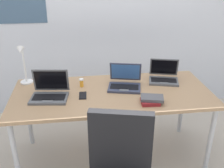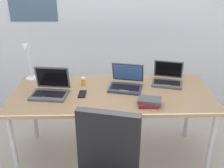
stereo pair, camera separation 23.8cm
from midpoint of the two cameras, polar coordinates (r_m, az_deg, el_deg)
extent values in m
plane|color=#B7AD9E|center=(2.83, 2.50, -15.31)|extent=(12.00, 12.00, 0.00)
cube|color=silver|center=(3.30, 1.72, 15.77)|extent=(6.00, 0.12, 2.60)
cube|color=#9E7A56|center=(2.42, 2.81, -2.10)|extent=(1.80, 0.80, 0.03)
cylinder|color=#B2B5BA|center=(2.43, -17.61, -13.71)|extent=(0.04, 0.04, 0.71)
cylinder|color=#B2B5BA|center=(2.54, 22.95, -12.74)|extent=(0.04, 0.04, 0.71)
cylinder|color=#B2B5BA|center=(2.97, -14.26, -5.58)|extent=(0.04, 0.04, 0.71)
cylinder|color=#B2B5BA|center=(3.06, 18.17, -5.12)|extent=(0.04, 0.04, 0.71)
cylinder|color=white|center=(2.76, -14.43, 1.15)|extent=(0.12, 0.12, 0.02)
cylinder|color=white|center=(2.70, -14.83, 4.61)|extent=(0.02, 0.02, 0.34)
cylinder|color=white|center=(2.61, -15.42, 7.80)|extent=(0.01, 0.08, 0.01)
cone|color=white|center=(2.57, -15.62, 7.54)|extent=(0.07, 0.09, 0.09)
cube|color=#515459|center=(2.38, -10.55, -2.42)|extent=(0.34, 0.25, 0.02)
cube|color=black|center=(2.37, -10.57, -2.18)|extent=(0.29, 0.15, 0.00)
cube|color=#595B60|center=(2.31, -11.04, -2.96)|extent=(0.09, 0.06, 0.00)
cube|color=#515459|center=(2.43, -9.97, 1.35)|extent=(0.32, 0.08, 0.21)
cube|color=black|center=(2.43, -10.00, 1.31)|extent=(0.28, 0.07, 0.18)
cube|color=#33384C|center=(2.47, 5.61, -1.03)|extent=(0.34, 0.27, 0.02)
cube|color=black|center=(2.46, 5.62, -0.78)|extent=(0.28, 0.17, 0.00)
cube|color=#595B60|center=(2.40, 5.42, -1.46)|extent=(0.09, 0.06, 0.00)
cube|color=#33384C|center=(2.55, 6.08, 2.45)|extent=(0.31, 0.14, 0.20)
cube|color=#3F72BF|center=(2.54, 6.07, 2.44)|extent=(0.27, 0.12, 0.16)
cube|color=#515459|center=(2.63, 14.24, 0.02)|extent=(0.32, 0.26, 0.02)
cube|color=black|center=(2.63, 14.26, 0.25)|extent=(0.27, 0.17, 0.00)
cube|color=#595B60|center=(2.57, 14.24, -0.32)|extent=(0.09, 0.06, 0.00)
cube|color=#515459|center=(2.71, 14.50, 3.05)|extent=(0.29, 0.13, 0.19)
cube|color=black|center=(2.70, 14.51, 3.04)|extent=(0.25, 0.11, 0.16)
ellipsoid|color=black|center=(2.72, -8.97, 1.52)|extent=(0.10, 0.11, 0.03)
cube|color=black|center=(2.37, -3.54, -2.23)|extent=(0.07, 0.14, 0.01)
cylinder|color=gold|center=(2.54, -3.50, 0.37)|extent=(0.04, 0.04, 0.06)
cylinder|color=white|center=(2.52, -3.52, 1.19)|extent=(0.04, 0.04, 0.01)
cube|color=maroon|center=(2.23, 10.71, -4.28)|extent=(0.16, 0.13, 0.03)
cube|color=#4C4C51|center=(2.23, 11.15, -3.49)|extent=(0.21, 0.16, 0.03)
cube|color=black|center=(1.79, 3.08, -12.75)|extent=(0.42, 0.16, 0.48)
camera|label=1|loc=(0.12, -87.14, 1.33)|focal=42.61mm
camera|label=2|loc=(0.12, 92.86, -1.33)|focal=42.61mm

